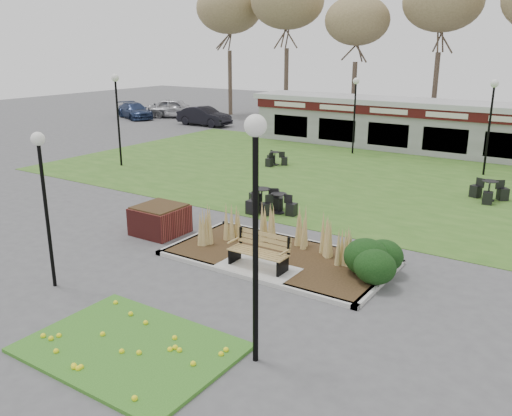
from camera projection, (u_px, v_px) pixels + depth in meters
The scene contains 20 objects.
ground at pixel (255, 273), 14.71m from camera, with size 100.00×100.00×0.00m, color #515154.
lawn at pixel (403, 183), 24.28m from camera, with size 34.00×16.00×0.02m, color #386720.
flower_bed at pixel (130, 347), 11.02m from camera, with size 4.20×3.00×0.16m.
planting_bed at pixel (320, 255), 15.00m from camera, with size 6.75×3.40×1.27m.
park_bench at pixel (260, 250), 14.73m from camera, with size 1.70×0.66×0.93m.
brick_planter at pixel (160, 219), 17.69m from camera, with size 1.50×1.50×0.95m.
food_pavilion at pixel (453, 128), 30.20m from camera, with size 24.60×3.40×2.90m.
tree_backdrop at pixel (497, 5), 34.61m from camera, with size 47.24×5.24×10.36m.
lamp_post_near_left at pixel (42, 176), 13.12m from camera, with size 0.33×0.33×3.98m.
lamp_post_near_right at pixel (255, 188), 9.66m from camera, with size 0.40×0.40×4.83m.
lamp_post_mid_left at pixel (117, 100), 26.73m from camera, with size 0.38×0.38×4.58m.
lamp_post_mid_right at pixel (492, 106), 24.77m from camera, with size 0.37×0.37×4.44m.
lamp_post_far_left at pixel (355, 99), 29.84m from camera, with size 0.35×0.35×4.20m.
bistro_set_a at pixel (275, 161), 27.74m from camera, with size 1.27×1.13×0.67m.
bistro_set_b at pixel (279, 207), 19.82m from camera, with size 1.22×1.39×0.74m.
bistro_set_c at pixel (262, 203), 20.21m from camera, with size 1.54×1.37×0.82m.
bistro_set_d at pixel (489, 194), 21.43m from camera, with size 1.49×1.39×0.80m.
car_silver at pixel (176, 108), 45.54m from camera, with size 1.86×4.63×1.58m, color #AFAFB4.
car_black at pixel (204, 116), 41.08m from camera, with size 1.51×4.34×1.43m, color black.
car_blue at pixel (135, 111), 45.01m from camera, with size 1.81×4.44×1.29m, color navy.
Camera 1 is at (7.51, -11.28, 5.98)m, focal length 38.00 mm.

